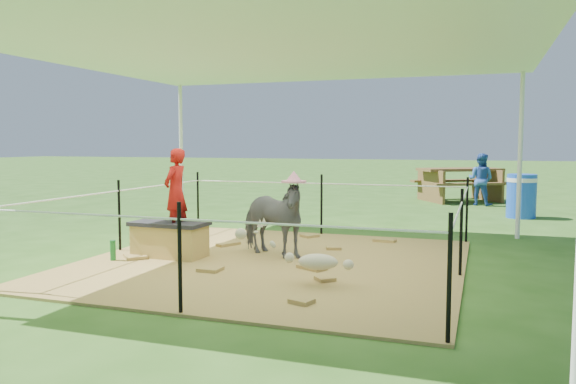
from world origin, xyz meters
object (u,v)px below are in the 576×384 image
(picnic_table_near, at_px, (459,185))
(trash_barrel, at_px, (521,196))
(foal, at_px, (318,259))
(woman, at_px, (176,183))
(green_bottle, at_px, (113,250))
(distant_person, at_px, (481,179))
(pony, at_px, (271,218))
(straw_bale, at_px, (170,241))

(picnic_table_near, bearing_deg, trash_barrel, -97.23)
(foal, xyz_separation_m, trash_barrel, (2.33, 6.64, 0.13))
(woman, relative_size, foal, 1.09)
(green_bottle, relative_size, foal, 0.25)
(green_bottle, relative_size, trash_barrel, 0.29)
(picnic_table_near, distance_m, distant_person, 1.02)
(pony, bearing_deg, straw_bale, 132.58)
(green_bottle, xyz_separation_m, pony, (1.79, 0.90, 0.37))
(green_bottle, xyz_separation_m, distant_person, (4.33, 8.41, 0.47))
(pony, relative_size, trash_barrel, 1.34)
(woman, xyz_separation_m, foal, (2.14, -0.80, -0.68))
(pony, bearing_deg, woman, 134.19)
(trash_barrel, xyz_separation_m, picnic_table_near, (-1.31, 2.98, -0.01))
(straw_bale, distance_m, picnic_table_near, 9.40)
(picnic_table_near, bearing_deg, foal, -127.04)
(distant_person, bearing_deg, foal, 100.35)
(distant_person, bearing_deg, pony, 91.60)
(foal, relative_size, picnic_table_near, 0.49)
(straw_bale, height_order, pony, pony)
(foal, height_order, distant_person, distant_person)
(woman, bearing_deg, trash_barrel, 143.97)
(pony, distance_m, picnic_table_near, 8.61)
(pony, bearing_deg, foal, -118.54)
(picnic_table_near, bearing_deg, woman, -140.71)
(trash_barrel, bearing_deg, straw_bale, -128.07)
(straw_bale, relative_size, picnic_table_near, 0.44)
(green_bottle, height_order, pony, pony)
(foal, height_order, trash_barrel, trash_barrel)
(straw_bale, distance_m, distant_person, 8.82)
(pony, distance_m, distant_person, 7.93)
(green_bottle, distance_m, distant_person, 9.47)
(picnic_table_near, bearing_deg, distant_person, -89.80)
(straw_bale, distance_m, pony, 1.35)
(woman, distance_m, distant_person, 8.78)
(woman, height_order, foal, woman)
(straw_bale, relative_size, green_bottle, 3.60)
(woman, distance_m, foal, 2.38)
(woman, xyz_separation_m, pony, (1.14, 0.45, -0.46))
(pony, height_order, picnic_table_near, pony)
(straw_bale, bearing_deg, trash_barrel, 51.93)
(straw_bale, xyz_separation_m, woman, (0.10, 0.00, 0.75))
(pony, bearing_deg, green_bottle, 139.35)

